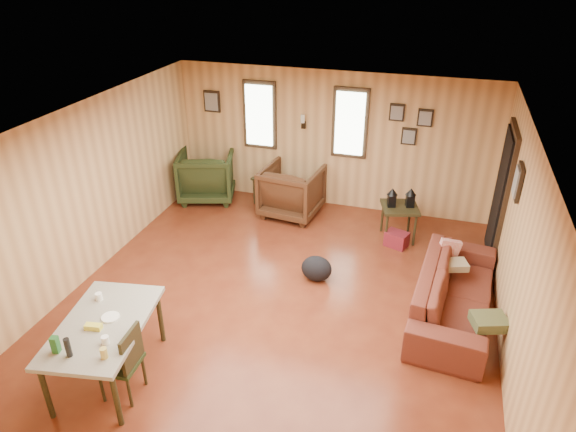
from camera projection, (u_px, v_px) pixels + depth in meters
name	position (u px, v px, depth m)	size (l,w,h in m)	color
room	(298.00, 211.00, 6.47)	(5.54, 6.04, 2.44)	brown
sofa	(456.00, 286.00, 6.36)	(2.25, 0.66, 0.88)	maroon
recliner_brown	(292.00, 189.00, 8.79)	(0.94, 0.88, 0.97)	#442614
recliner_green	(207.00, 173.00, 9.36)	(0.97, 0.91, 0.99)	#263116
end_table	(269.00, 185.00, 9.24)	(0.60, 0.57, 0.63)	#2E2A14
side_table	(400.00, 205.00, 7.99)	(0.68, 0.68, 0.88)	#2E2A14
cooler	(397.00, 239.00, 8.00)	(0.40, 0.34, 0.24)	maroon
backpack	(317.00, 269.00, 7.15)	(0.51, 0.43, 0.37)	black
sofa_pillows	(469.00, 286.00, 6.26)	(0.88, 1.61, 0.33)	#474D2B
dining_table	(103.00, 329.00, 5.32)	(1.08, 1.54, 0.93)	gray
dining_chair	(125.00, 359.00, 5.18)	(0.41, 0.41, 0.85)	#263116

